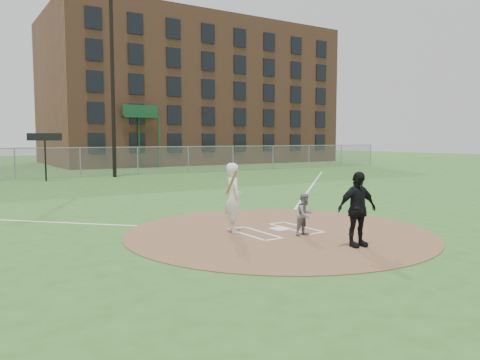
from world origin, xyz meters
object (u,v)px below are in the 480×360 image
home_plate (280,229)px  catcher (305,214)px  batter_at_plate (234,198)px  umpire (357,209)px

home_plate → catcher: bearing=-86.4°
catcher → batter_at_plate: (-1.39, 1.35, 0.40)m
batter_at_plate → catcher: bearing=-44.2°
umpire → batter_at_plate: 3.39m
catcher → batter_at_plate: size_ratio=0.59×
batter_at_plate → home_plate: bearing=-15.5°
home_plate → batter_at_plate: bearing=164.5°
umpire → batter_at_plate: bearing=126.9°
catcher → umpire: size_ratio=0.62×
umpire → batter_at_plate: size_ratio=0.94×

